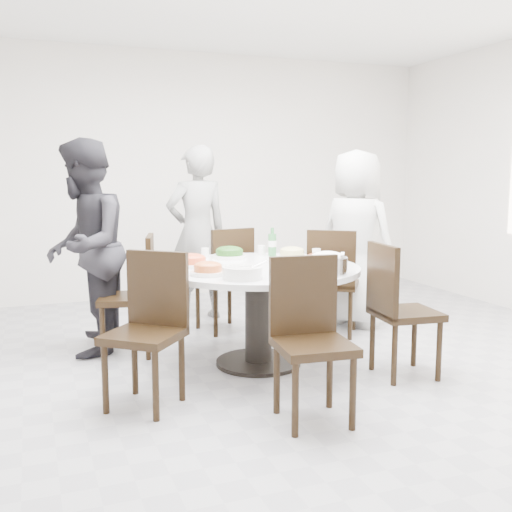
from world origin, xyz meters
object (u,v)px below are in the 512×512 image
object	(u,v)px
chair_s	(314,342)
diner_middle	(197,233)
dining_table	(258,316)
chair_sw	(143,332)
diner_right	(356,239)
chair_n	(223,279)
chair_nw	(127,296)
rice_bowl	(327,266)
beverage_bottle	(272,242)
soup_bowl	(242,273)
chair_ne	(333,281)
chair_se	(406,310)
diner_left	(84,248)

from	to	relation	value
chair_s	diner_middle	bearing A→B (deg)	94.88
dining_table	chair_sw	distance (m)	1.09
chair_sw	diner_right	distance (m)	2.61
chair_n	chair_nw	world-z (taller)	same
rice_bowl	beverage_bottle	size ratio (longest dim) A/B	1.16
diner_middle	soup_bowl	distance (m)	2.01
chair_ne	chair_se	bearing A→B (deg)	122.60
diner_middle	diner_left	xyz separation A→B (m)	(-1.13, -0.78, 0.00)
diner_middle	rice_bowl	world-z (taller)	diner_middle
chair_n	beverage_bottle	bearing A→B (deg)	102.82
diner_left	beverage_bottle	size ratio (longest dim) A/B	7.24
soup_bowl	rice_bowl	bearing A→B (deg)	-3.09
chair_sw	beverage_bottle	xyz separation A→B (m)	(1.26, 1.00, 0.39)
chair_nw	beverage_bottle	world-z (taller)	beverage_bottle
chair_se	beverage_bottle	distance (m)	1.29
chair_s	diner_middle	size ratio (longest dim) A/B	0.56
beverage_bottle	diner_right	bearing A→B (deg)	17.55
chair_nw	chair_s	size ratio (longest dim) A/B	1.00
chair_s	soup_bowl	bearing A→B (deg)	113.62
chair_n	diner_left	xyz separation A→B (m)	(-1.22, -0.27, 0.38)
diner_left	chair_s	bearing A→B (deg)	45.43
diner_right	diner_middle	size ratio (longest dim) A/B	0.97
chair_n	chair_se	world-z (taller)	same
chair_nw	rice_bowl	world-z (taller)	chair_nw
chair_s	diner_right	xyz separation A→B (m)	(1.36, 1.88, 0.35)
chair_s	chair_se	xyz separation A→B (m)	(0.96, 0.49, 0.00)
soup_bowl	beverage_bottle	world-z (taller)	beverage_bottle
diner_left	soup_bowl	bearing A→B (deg)	50.95
chair_ne	soup_bowl	distance (m)	1.63
dining_table	chair_se	distance (m)	1.08
rice_bowl	dining_table	bearing A→B (deg)	123.40
chair_se	beverage_bottle	xyz separation A→B (m)	(-0.58, 1.08, 0.39)
chair_s	beverage_bottle	size ratio (longest dim) A/B	4.04
chair_ne	soup_bowl	world-z (taller)	chair_ne
chair_se	rice_bowl	world-z (taller)	chair_se
chair_nw	diner_middle	bearing A→B (deg)	152.58
chair_sw	diner_right	xyz separation A→B (m)	(2.23, 1.31, 0.35)
beverage_bottle	chair_sw	bearing A→B (deg)	-141.45
chair_nw	diner_left	world-z (taller)	diner_left
chair_ne	chair_s	xyz separation A→B (m)	(-1.02, -1.67, 0.00)
chair_sw	diner_middle	xyz separation A→B (m)	(0.90, 2.07, 0.37)
chair_s	diner_left	distance (m)	2.19
dining_table	chair_sw	size ratio (longest dim) A/B	1.58
chair_n	beverage_bottle	world-z (taller)	beverage_bottle
chair_nw	beverage_bottle	distance (m)	1.26
diner_middle	rice_bowl	bearing A→B (deg)	93.98
chair_n	soup_bowl	distance (m)	1.56
chair_n	chair_se	bearing A→B (deg)	105.01
chair_ne	rice_bowl	world-z (taller)	chair_ne
rice_bowl	chair_nw	bearing A→B (deg)	137.69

